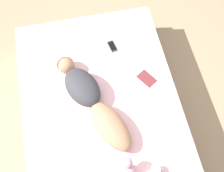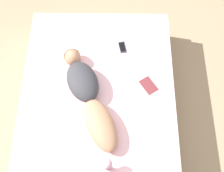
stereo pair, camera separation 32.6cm
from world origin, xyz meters
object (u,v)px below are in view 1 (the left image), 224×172
(person, at_px, (91,99))
(open_magazine, at_px, (141,84))
(coffee_mug, at_px, (155,170))
(cell_phone, at_px, (112,46))

(person, relative_size, open_magazine, 2.48)
(open_magazine, xyz_separation_m, coffee_mug, (-0.10, -0.92, 0.04))
(open_magazine, bearing_deg, person, 157.98)
(coffee_mug, relative_size, cell_phone, 0.75)
(open_magazine, distance_m, coffee_mug, 0.92)
(coffee_mug, xyz_separation_m, cell_phone, (-0.10, 1.46, -0.04))
(coffee_mug, bearing_deg, open_magazine, 84.06)
(coffee_mug, distance_m, cell_phone, 1.46)
(person, xyz_separation_m, open_magazine, (0.55, 0.11, -0.09))
(open_magazine, height_order, cell_phone, same)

